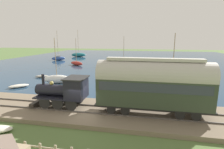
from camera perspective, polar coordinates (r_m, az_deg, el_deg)
The scene contains 15 objects.
ground_plane at distance 16.24m, azimuth -9.02°, elevation -13.07°, with size 200.00×200.00×0.00m, color #516B38.
harbor_water at distance 58.30m, azimuth 5.78°, elevation 4.98°, with size 80.00×80.00×0.01m.
rail_embankment at distance 16.65m, azimuth -8.37°, elevation -11.69°, with size 5.97×56.00×0.49m.
steam_locomotive at distance 16.71m, azimuth -14.78°, elevation -4.91°, with size 2.26×5.25×3.01m.
passenger_coach at distance 14.86m, azimuth 13.17°, elevation -2.85°, with size 2.28×9.60×4.73m.
sailboat_navy at distance 24.98m, azimuth 18.91°, elevation -3.05°, with size 2.45×5.70×7.44m.
sailboat_red at distance 45.66m, azimuth -11.50°, elevation 3.65°, with size 2.91×4.34×6.78m.
sailboat_brown at distance 48.02m, azimuth 3.80°, elevation 4.28°, with size 2.22×3.76×7.31m.
sailboat_blue at distance 57.45m, azimuth -17.10°, elevation 5.15°, with size 2.99×4.06×9.06m.
sailboat_white at distance 27.99m, azimuth -17.55°, elevation -1.39°, with size 2.16×4.19×6.84m.
sailboat_teal at distance 66.96m, azimuth -10.87°, elevation 6.35°, with size 2.47×5.53×9.81m.
rowboat_far_out at distance 21.52m, azimuth 9.70°, elevation -6.26°, with size 1.71×2.51×0.37m.
rowboat_near_shore at distance 23.06m, azimuth 2.24°, elevation -4.65°, with size 1.10×2.22×0.54m.
rowboat_off_pier at distance 33.03m, azimuth -21.89°, elevation -0.56°, with size 1.33×2.46×0.45m.
rowboat_mid_harbor at distance 27.79m, azimuth -28.17°, elevation -3.32°, with size 2.54×2.62×0.45m.
Camera 1 is at (-13.82, -5.20, 6.77)m, focal length 28.00 mm.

